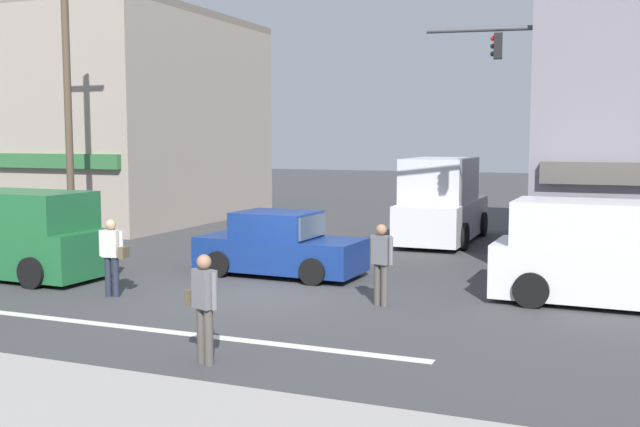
{
  "coord_description": "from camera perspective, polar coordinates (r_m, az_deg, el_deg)",
  "views": [
    {
      "loc": [
        7.07,
        -14.4,
        3.4
      ],
      "look_at": [
        0.4,
        2.0,
        1.6
      ],
      "focal_mm": 42.0,
      "sensor_mm": 36.0,
      "label": 1
    }
  ],
  "objects": [
    {
      "name": "pedestrian_mid_crossing",
      "position": [
        16.58,
        -15.55,
        -2.9
      ],
      "size": [
        0.68,
        0.29,
        1.67
      ],
      "color": "#232838",
      "rests_on": "ground"
    },
    {
      "name": "ground_plane",
      "position": [
        16.4,
        -3.94,
        -6.17
      ],
      "size": [
        120.0,
        120.0,
        0.0
      ],
      "primitive_type": "plane",
      "color": "#3D3D3F"
    },
    {
      "name": "utility_pole_near_left",
      "position": [
        23.57,
        -18.63,
        7.23
      ],
      "size": [
        1.4,
        0.22,
        7.93
      ],
      "color": "brown",
      "rests_on": "ground"
    },
    {
      "name": "pedestrian_far_side",
      "position": [
        15.15,
        4.68,
        -3.52
      ],
      "size": [
        0.54,
        0.33,
        1.67
      ],
      "color": "#4C4742",
      "rests_on": "ground"
    },
    {
      "name": "traffic_light_mast",
      "position": [
        18.54,
        20.01,
        7.85
      ],
      "size": [
        4.85,
        0.84,
        6.2
      ],
      "color": "#47474C",
      "rests_on": "ground"
    },
    {
      "name": "pedestrian_foreground_with_bag",
      "position": [
        11.41,
        -8.85,
        -6.65
      ],
      "size": [
        0.66,
        0.48,
        1.67
      ],
      "color": "#4C4742",
      "rests_on": "ground"
    },
    {
      "name": "van_crossing_center",
      "position": [
        16.3,
        20.92,
        -3.03
      ],
      "size": [
        4.64,
        2.11,
        2.11
      ],
      "color": "silver",
      "rests_on": "ground"
    },
    {
      "name": "building_left_block",
      "position": [
        33.14,
        -16.26,
        6.93
      ],
      "size": [
        10.59,
        11.14,
        8.38
      ],
      "color": "gray",
      "rests_on": "ground"
    },
    {
      "name": "sedan_parked_curbside",
      "position": [
        18.54,
        -3.1,
        -2.54
      ],
      "size": [
        4.16,
        1.99,
        1.58
      ],
      "color": "navy",
      "rests_on": "ground"
    },
    {
      "name": "box_truck_crossing_leftbound",
      "position": [
        24.67,
        9.27,
        0.73
      ],
      "size": [
        2.28,
        5.62,
        2.75
      ],
      "color": "silver",
      "rests_on": "ground"
    },
    {
      "name": "lane_marking_stripe",
      "position": [
        13.43,
        -10.59,
        -8.94
      ],
      "size": [
        9.0,
        0.24,
        0.01
      ],
      "primitive_type": "cube",
      "color": "silver",
      "rests_on": "ground"
    },
    {
      "name": "van_waiting_far",
      "position": [
        19.61,
        -22.01,
        -1.64
      ],
      "size": [
        4.66,
        2.16,
        2.11
      ],
      "color": "#1E6033",
      "rests_on": "ground"
    }
  ]
}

